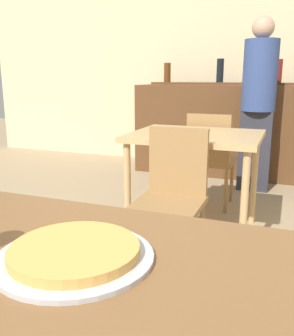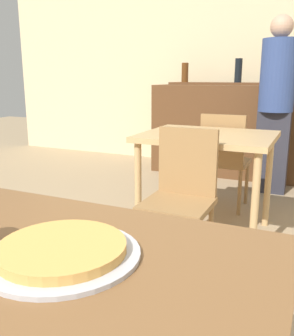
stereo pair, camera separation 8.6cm
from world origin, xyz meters
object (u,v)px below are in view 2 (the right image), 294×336
chair_far_side_back (224,156)px  pizza_tray (62,251)px  person_standing (276,100)px  chair_far_side_front (182,190)px

chair_far_side_back → pizza_tray: (0.18, -2.55, 0.26)m
pizza_tray → person_standing: (0.14, 3.29, 0.19)m
person_standing → chair_far_side_back: bearing=-113.4°
pizza_tray → person_standing: person_standing is taller
chair_far_side_back → pizza_tray: size_ratio=2.25×
chair_far_side_front → person_standing: bearing=80.2°
chair_far_side_back → pizza_tray: 2.56m
chair_far_side_front → chair_far_side_back: 1.13m
chair_far_side_back → pizza_tray: chair_far_side_back is taller
pizza_tray → chair_far_side_front: bearing=97.3°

